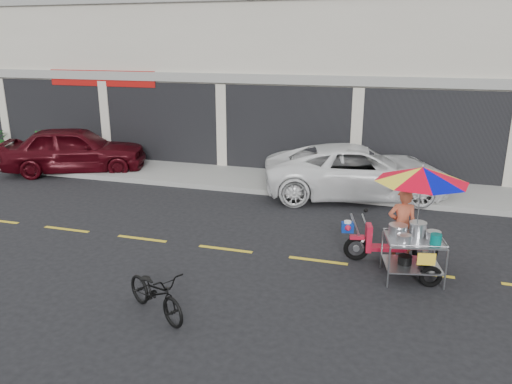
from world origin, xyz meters
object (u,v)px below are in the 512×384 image
(food_vendor_rig, at_px, (412,204))
(maroon_sedan, at_px, (75,150))
(white_pickup, at_px, (358,171))
(near_bicycle, at_px, (156,292))

(food_vendor_rig, bearing_deg, maroon_sedan, 144.94)
(maroon_sedan, height_order, white_pickup, maroon_sedan)
(near_bicycle, relative_size, food_vendor_rig, 0.63)
(white_pickup, distance_m, near_bicycle, 7.90)
(maroon_sedan, distance_m, white_pickup, 9.34)
(white_pickup, xyz_separation_m, food_vendor_rig, (1.45, -4.67, 0.64))
(white_pickup, height_order, near_bicycle, white_pickup)
(food_vendor_rig, bearing_deg, near_bicycle, -155.31)
(maroon_sedan, relative_size, white_pickup, 0.87)
(maroon_sedan, bearing_deg, food_vendor_rig, -137.15)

